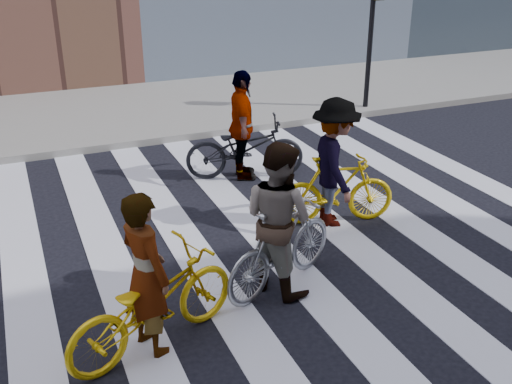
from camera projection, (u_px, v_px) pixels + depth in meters
ground at (308, 241)px, 8.66m from camera, size 100.00×100.00×0.00m
sidewalk_far at (169, 107)px, 14.95m from camera, size 100.00×5.00×0.15m
zebra_crosswalk at (308, 240)px, 8.66m from camera, size 8.25×10.00×0.01m
traffic_signal at (374, 17)px, 13.81m from camera, size 0.22×0.42×3.33m
bike_yellow_left at (153, 303)px, 6.25m from camera, size 2.18×1.40×1.08m
bike_silver_mid at (281, 246)px, 7.34m from camera, size 1.94×1.25×1.13m
bike_yellow_right at (336, 190)px, 9.00m from camera, size 1.86×0.95×1.08m
bike_dark_rear at (245, 148)px, 10.67m from camera, size 2.23×1.30×1.11m
rider_left at (146, 274)px, 6.09m from camera, size 0.64×0.77×1.82m
rider_mid at (278, 218)px, 7.17m from camera, size 1.04×1.15×1.92m
rider_right at (334, 163)px, 8.81m from camera, size 1.03×1.40×1.95m
rider_rear at (242, 126)px, 10.48m from camera, size 0.78×1.23×1.96m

